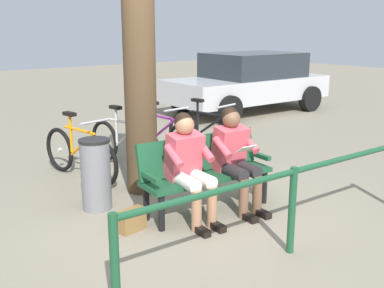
{
  "coord_description": "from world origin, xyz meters",
  "views": [
    {
      "loc": [
        3.07,
        3.69,
        2.09
      ],
      "look_at": [
        -0.2,
        -0.44,
        0.75
      ],
      "focal_mm": 42.95,
      "sensor_mm": 36.0,
      "label": 1
    }
  ],
  "objects_px": {
    "bicycle_green": "(206,134)",
    "bicycle_blue": "(160,138)",
    "person_companion": "(189,163)",
    "bicycle_orange": "(124,144)",
    "parked_car": "(249,81)",
    "bench": "(204,168)",
    "litter_bin": "(96,174)",
    "handbag": "(132,220)",
    "person_reading": "(235,154)",
    "bicycle_black": "(79,154)",
    "tree_trunk": "(140,74)"
  },
  "relations": [
    {
      "from": "bench",
      "to": "parked_car",
      "type": "height_order",
      "value": "parked_car"
    },
    {
      "from": "person_reading",
      "to": "bicycle_black",
      "type": "height_order",
      "value": "person_reading"
    },
    {
      "from": "bicycle_green",
      "to": "bicycle_black",
      "type": "distance_m",
      "value": 2.2
    },
    {
      "from": "person_reading",
      "to": "bicycle_black",
      "type": "bearing_deg",
      "value": -61.06
    },
    {
      "from": "bench",
      "to": "litter_bin",
      "type": "distance_m",
      "value": 1.27
    },
    {
      "from": "tree_trunk",
      "to": "parked_car",
      "type": "bearing_deg",
      "value": -147.99
    },
    {
      "from": "handbag",
      "to": "bicycle_orange",
      "type": "bearing_deg",
      "value": -118.53
    },
    {
      "from": "person_reading",
      "to": "parked_car",
      "type": "xyz_separation_m",
      "value": [
        -4.75,
        -4.49,
        0.11
      ]
    },
    {
      "from": "bicycle_black",
      "to": "bench",
      "type": "bearing_deg",
      "value": 8.61
    },
    {
      "from": "bench",
      "to": "litter_bin",
      "type": "xyz_separation_m",
      "value": [
        0.99,
        -0.79,
        -0.08
      ]
    },
    {
      "from": "handbag",
      "to": "litter_bin",
      "type": "xyz_separation_m",
      "value": [
        -0.0,
        -0.79,
        0.31
      ]
    },
    {
      "from": "bench",
      "to": "tree_trunk",
      "type": "height_order",
      "value": "tree_trunk"
    },
    {
      "from": "litter_bin",
      "to": "bicycle_green",
      "type": "relative_size",
      "value": 0.51
    },
    {
      "from": "person_reading",
      "to": "bicycle_green",
      "type": "xyz_separation_m",
      "value": [
        -1.24,
        -1.99,
        -0.31
      ]
    },
    {
      "from": "person_reading",
      "to": "litter_bin",
      "type": "relative_size",
      "value": 1.42
    },
    {
      "from": "person_companion",
      "to": "bicycle_orange",
      "type": "relative_size",
      "value": 0.72
    },
    {
      "from": "handbag",
      "to": "parked_car",
      "type": "relative_size",
      "value": 0.07
    },
    {
      "from": "tree_trunk",
      "to": "bicycle_black",
      "type": "relative_size",
      "value": 1.84
    },
    {
      "from": "bicycle_green",
      "to": "bicycle_blue",
      "type": "height_order",
      "value": "same"
    },
    {
      "from": "person_reading",
      "to": "person_companion",
      "type": "bearing_deg",
      "value": -0.05
    },
    {
      "from": "handbag",
      "to": "parked_car",
      "type": "height_order",
      "value": "parked_car"
    },
    {
      "from": "bicycle_orange",
      "to": "parked_car",
      "type": "bearing_deg",
      "value": 106.67
    },
    {
      "from": "bicycle_green",
      "to": "parked_car",
      "type": "bearing_deg",
      "value": 114.46
    },
    {
      "from": "bicycle_green",
      "to": "bicycle_blue",
      "type": "bearing_deg",
      "value": -119.09
    },
    {
      "from": "handbag",
      "to": "bicycle_green",
      "type": "height_order",
      "value": "bicycle_green"
    },
    {
      "from": "handbag",
      "to": "parked_car",
      "type": "xyz_separation_m",
      "value": [
        -6.05,
        -4.29,
        0.65
      ]
    },
    {
      "from": "litter_bin",
      "to": "person_reading",
      "type": "bearing_deg",
      "value": 142.8
    },
    {
      "from": "person_reading",
      "to": "bicycle_blue",
      "type": "bearing_deg",
      "value": -97.3
    },
    {
      "from": "person_reading",
      "to": "handbag",
      "type": "relative_size",
      "value": 4.0
    },
    {
      "from": "tree_trunk",
      "to": "bicycle_blue",
      "type": "height_order",
      "value": "tree_trunk"
    },
    {
      "from": "bicycle_orange",
      "to": "parked_car",
      "type": "relative_size",
      "value": 0.39
    },
    {
      "from": "bicycle_orange",
      "to": "bicycle_black",
      "type": "bearing_deg",
      "value": -92.29
    },
    {
      "from": "person_companion",
      "to": "bicycle_orange",
      "type": "height_order",
      "value": "person_companion"
    },
    {
      "from": "bench",
      "to": "bicycle_black",
      "type": "xyz_separation_m",
      "value": [
        0.65,
        -1.96,
        -0.15
      ]
    },
    {
      "from": "person_companion",
      "to": "bicycle_green",
      "type": "distance_m",
      "value": 2.71
    },
    {
      "from": "bicycle_blue",
      "to": "person_companion",
      "type": "bearing_deg",
      "value": -31.09
    },
    {
      "from": "handbag",
      "to": "bicycle_blue",
      "type": "height_order",
      "value": "bicycle_blue"
    },
    {
      "from": "bicycle_orange",
      "to": "bicycle_blue",
      "type": "bearing_deg",
      "value": 83.42
    },
    {
      "from": "handbag",
      "to": "litter_bin",
      "type": "height_order",
      "value": "litter_bin"
    },
    {
      "from": "handbag",
      "to": "bicycle_orange",
      "type": "distance_m",
      "value": 2.33
    },
    {
      "from": "handbag",
      "to": "litter_bin",
      "type": "distance_m",
      "value": 0.84
    },
    {
      "from": "person_reading",
      "to": "tree_trunk",
      "type": "height_order",
      "value": "tree_trunk"
    },
    {
      "from": "bench",
      "to": "person_companion",
      "type": "xyz_separation_m",
      "value": [
        0.33,
        0.14,
        0.16
      ]
    },
    {
      "from": "bench",
      "to": "handbag",
      "type": "distance_m",
      "value": 1.06
    },
    {
      "from": "bicycle_blue",
      "to": "bicycle_black",
      "type": "bearing_deg",
      "value": -90.32
    },
    {
      "from": "bicycle_green",
      "to": "bench",
      "type": "bearing_deg",
      "value": -51.41
    },
    {
      "from": "person_reading",
      "to": "bicycle_blue",
      "type": "distance_m",
      "value": 2.31
    },
    {
      "from": "bicycle_blue",
      "to": "bicycle_orange",
      "type": "xyz_separation_m",
      "value": [
        0.67,
        0.02,
        0.0
      ]
    },
    {
      "from": "tree_trunk",
      "to": "person_companion",
      "type": "bearing_deg",
      "value": 84.63
    },
    {
      "from": "bench",
      "to": "bicycle_orange",
      "type": "bearing_deg",
      "value": -88.37
    }
  ]
}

